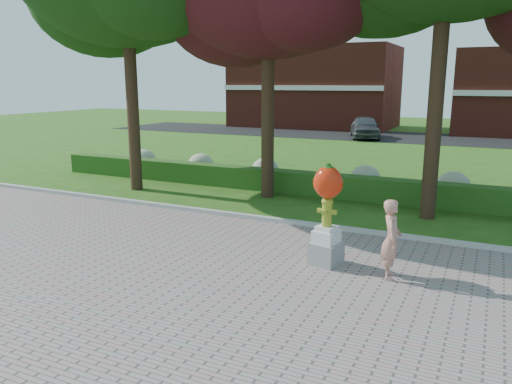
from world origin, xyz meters
TOP-DOWN VIEW (x-y plane):
  - ground at (0.00, 0.00)m, footprint 100.00×100.00m
  - walkway at (0.00, -4.00)m, footprint 40.00×14.00m
  - curb at (0.00, 3.00)m, footprint 40.00×0.18m
  - lawn_hedge at (0.00, 7.00)m, footprint 24.00×0.70m
  - hydrangea_row at (0.57, 8.00)m, footprint 20.10×1.10m
  - street at (0.00, 28.00)m, footprint 50.00×8.00m
  - building_left at (-10.00, 34.00)m, footprint 14.00×8.00m
  - hydrant_sculpture at (1.98, 0.36)m, footprint 0.73×0.73m
  - woman at (3.41, 0.16)m, footprint 0.52×0.68m
  - parked_car at (-3.41, 26.09)m, footprint 3.26×5.08m

SIDE VIEW (x-z plane):
  - ground at x=0.00m, z-range 0.00..0.00m
  - street at x=0.00m, z-range 0.00..0.02m
  - walkway at x=0.00m, z-range 0.00..0.04m
  - curb at x=0.00m, z-range 0.00..0.15m
  - lawn_hedge at x=0.00m, z-range 0.00..0.80m
  - hydrangea_row at x=0.57m, z-range 0.06..1.04m
  - parked_car at x=-3.41m, z-range 0.02..1.63m
  - woman at x=3.41m, z-range 0.04..1.70m
  - hydrant_sculpture at x=1.98m, z-range 0.11..2.37m
  - building_left at x=-10.00m, z-range 0.00..7.00m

